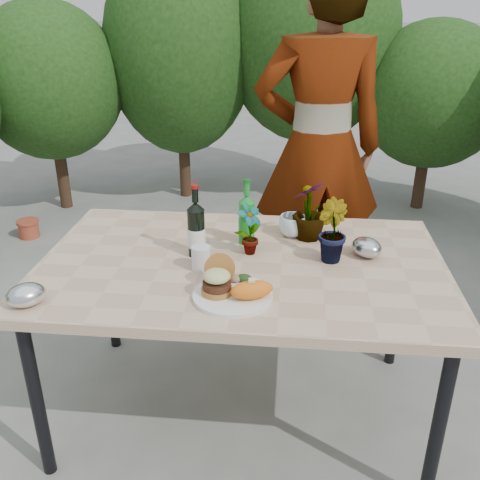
# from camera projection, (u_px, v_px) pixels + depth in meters

# --- Properties ---
(ground) EXTENTS (80.00, 80.00, 0.00)m
(ground) POSITION_uv_depth(u_px,v_px,m) (242.00, 408.00, 2.43)
(ground) COLOR slate
(ground) RESTS_ON ground
(patio_table) EXTENTS (1.60, 1.00, 0.75)m
(patio_table) POSITION_uv_depth(u_px,v_px,m) (242.00, 274.00, 2.14)
(patio_table) COLOR tan
(patio_table) RESTS_ON ground
(shrub_hedge) EXTENTS (6.91, 5.10, 2.30)m
(shrub_hedge) POSITION_uv_depth(u_px,v_px,m) (318.00, 86.00, 3.45)
(shrub_hedge) COLOR #382316
(shrub_hedge) RESTS_ON ground
(dinner_plate) EXTENTS (0.28, 0.28, 0.01)m
(dinner_plate) POSITION_uv_depth(u_px,v_px,m) (233.00, 296.00, 1.86)
(dinner_plate) COLOR white
(dinner_plate) RESTS_ON patio_table
(burger_stack) EXTENTS (0.11, 0.16, 0.11)m
(burger_stack) POSITION_uv_depth(u_px,v_px,m) (218.00, 279.00, 1.86)
(burger_stack) COLOR #B7722D
(burger_stack) RESTS_ON dinner_plate
(sweet_potato) EXTENTS (0.17, 0.12, 0.06)m
(sweet_potato) POSITION_uv_depth(u_px,v_px,m) (252.00, 290.00, 1.82)
(sweet_potato) COLOR orange
(sweet_potato) RESTS_ON dinner_plate
(grilled_veg) EXTENTS (0.08, 0.05, 0.03)m
(grilled_veg) POSITION_uv_depth(u_px,v_px,m) (240.00, 278.00, 1.94)
(grilled_veg) COLOR olive
(grilled_veg) RESTS_ON dinner_plate
(wine_bottle) EXTENTS (0.07, 0.07, 0.30)m
(wine_bottle) POSITION_uv_depth(u_px,v_px,m) (196.00, 230.00, 2.13)
(wine_bottle) COLOR black
(wine_bottle) RESTS_ON patio_table
(sparkling_water) EXTENTS (0.07, 0.07, 0.28)m
(sparkling_water) POSITION_uv_depth(u_px,v_px,m) (247.00, 220.00, 2.24)
(sparkling_water) COLOR #178227
(sparkling_water) RESTS_ON patio_table
(plastic_cup) EXTENTS (0.07, 0.07, 0.09)m
(plastic_cup) POSITION_uv_depth(u_px,v_px,m) (201.00, 258.00, 2.04)
(plastic_cup) COLOR silver
(plastic_cup) RESTS_ON patio_table
(seedling_left) EXTENTS (0.13, 0.14, 0.22)m
(seedling_left) POSITION_uv_depth(u_px,v_px,m) (250.00, 229.00, 2.14)
(seedling_left) COLOR #20541C
(seedling_left) RESTS_ON patio_table
(seedling_mid) EXTENTS (0.16, 0.17, 0.25)m
(seedling_mid) POSITION_uv_depth(u_px,v_px,m) (331.00, 231.00, 2.08)
(seedling_mid) COLOR #27521C
(seedling_mid) RESTS_ON patio_table
(seedling_right) EXTENTS (0.20, 0.20, 0.26)m
(seedling_right) POSITION_uv_depth(u_px,v_px,m) (309.00, 210.00, 2.27)
(seedling_right) COLOR #2C5B1F
(seedling_right) RESTS_ON patio_table
(blue_bowl) EXTENTS (0.13, 0.13, 0.09)m
(blue_bowl) POSITION_uv_depth(u_px,v_px,m) (293.00, 226.00, 2.33)
(blue_bowl) COLOR white
(blue_bowl) RESTS_ON patio_table
(foil_packet_left) EXTENTS (0.17, 0.17, 0.08)m
(foil_packet_left) POSITION_uv_depth(u_px,v_px,m) (26.00, 295.00, 1.80)
(foil_packet_left) COLOR silver
(foil_packet_left) RESTS_ON patio_table
(foil_packet_right) EXTENTS (0.17, 0.17, 0.08)m
(foil_packet_right) POSITION_uv_depth(u_px,v_px,m) (367.00, 247.00, 2.15)
(foil_packet_right) COLOR #B7B9BF
(foil_packet_right) RESTS_ON patio_table
(person) EXTENTS (0.77, 0.57, 1.93)m
(person) POSITION_uv_depth(u_px,v_px,m) (319.00, 149.00, 2.84)
(person) COLOR #8E5947
(person) RESTS_ON ground
(terracotta_pot) EXTENTS (0.17, 0.17, 0.14)m
(terracotta_pot) POSITION_uv_depth(u_px,v_px,m) (29.00, 228.00, 4.13)
(terracotta_pot) COLOR #A6422A
(terracotta_pot) RESTS_ON ground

